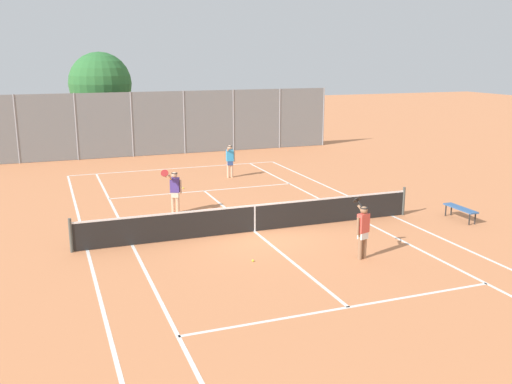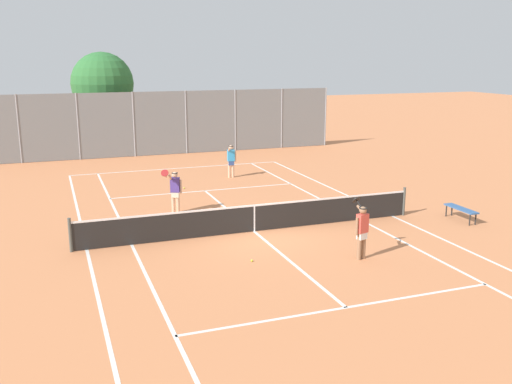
% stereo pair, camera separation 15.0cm
% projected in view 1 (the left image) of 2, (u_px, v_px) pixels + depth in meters
% --- Properties ---
extents(ground_plane, '(120.00, 120.00, 0.00)m').
position_uv_depth(ground_plane, '(255.00, 232.00, 19.40)').
color(ground_plane, '#CC7A4C').
extents(court_line_markings, '(11.10, 23.90, 0.01)m').
position_uv_depth(court_line_markings, '(255.00, 232.00, 19.40)').
color(court_line_markings, silver).
rests_on(court_line_markings, ground).
extents(tennis_net, '(12.00, 0.10, 1.07)m').
position_uv_depth(tennis_net, '(255.00, 217.00, 19.28)').
color(tennis_net, '#474C47').
rests_on(tennis_net, ground).
extents(player_near_side, '(0.52, 0.85, 1.77)m').
position_uv_depth(player_near_side, '(363.00, 229.00, 16.62)').
color(player_near_side, '#936B4C').
rests_on(player_near_side, ground).
extents(player_far_left, '(0.85, 0.68, 1.77)m').
position_uv_depth(player_far_left, '(175.00, 190.00, 21.44)').
color(player_far_left, '#D8A884').
rests_on(player_far_left, ground).
extents(player_far_right, '(0.46, 0.47, 1.60)m').
position_uv_depth(player_far_right, '(230.00, 159.00, 27.79)').
color(player_far_right, '#D8A884').
rests_on(player_far_right, ground).
extents(loose_tennis_ball_0, '(0.07, 0.07, 0.07)m').
position_uv_depth(loose_tennis_ball_0, '(183.00, 188.00, 25.61)').
color(loose_tennis_ball_0, '#D1DB33').
rests_on(loose_tennis_ball_0, ground).
extents(loose_tennis_ball_1, '(0.07, 0.07, 0.07)m').
position_uv_depth(loose_tennis_ball_1, '(303.00, 213.00, 21.54)').
color(loose_tennis_ball_1, '#D1DB33').
rests_on(loose_tennis_ball_1, ground).
extents(loose_tennis_ball_2, '(0.07, 0.07, 0.07)m').
position_uv_depth(loose_tennis_ball_2, '(253.00, 261.00, 16.57)').
color(loose_tennis_ball_2, '#D1DB33').
rests_on(loose_tennis_ball_2, ground).
extents(courtside_bench, '(0.36, 1.50, 0.47)m').
position_uv_depth(courtside_bench, '(461.00, 209.00, 20.69)').
color(courtside_bench, '#33598C').
rests_on(courtside_bench, ground).
extents(back_fence, '(22.00, 0.08, 3.80)m').
position_uv_depth(back_fence, '(159.00, 123.00, 33.87)').
color(back_fence, gray).
rests_on(back_fence, ground).
extents(tree_behind_left, '(3.83, 3.83, 6.07)m').
position_uv_depth(tree_behind_left, '(100.00, 86.00, 35.23)').
color(tree_behind_left, brown).
rests_on(tree_behind_left, ground).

